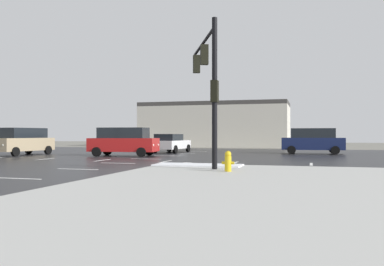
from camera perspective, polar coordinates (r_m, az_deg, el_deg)
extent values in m
plane|color=slate|center=(24.46, -8.10, -3.87)|extent=(120.00, 120.00, 0.00)
cube|color=#232326|center=(24.46, -8.10, -3.84)|extent=(44.00, 44.00, 0.02)
cube|color=white|center=(19.00, 0.84, -4.42)|extent=(4.00, 1.60, 0.06)
cube|color=silver|center=(15.88, -23.00, -5.77)|extent=(2.00, 0.15, 0.01)
cube|color=silver|center=(19.14, -15.44, -4.82)|extent=(2.00, 0.15, 0.01)
cube|color=silver|center=(22.65, -10.16, -4.10)|extent=(2.00, 0.15, 0.01)
cube|color=silver|center=(26.29, -6.33, -3.56)|extent=(2.00, 0.15, 0.01)
cube|color=silver|center=(30.03, -3.44, -3.14)|extent=(2.00, 0.15, 0.01)
cube|color=silver|center=(33.83, -1.20, -2.81)|extent=(2.00, 0.15, 0.01)
cube|color=silver|center=(37.66, 0.59, -2.54)|extent=(2.00, 0.15, 0.01)
cube|color=silver|center=(41.53, 2.04, -2.32)|extent=(2.00, 0.15, 0.01)
cube|color=silver|center=(27.44, -19.65, -3.41)|extent=(0.15, 2.00, 0.01)
cube|color=silver|center=(25.33, -12.25, -3.69)|extent=(0.15, 2.00, 0.01)
cube|color=silver|center=(23.72, -3.67, -3.93)|extent=(0.15, 2.00, 0.01)
cube|color=silver|center=(22.70, 5.91, -4.10)|extent=(0.15, 2.00, 0.01)
cube|color=silver|center=(22.36, 16.09, -4.15)|extent=(0.15, 2.00, 0.01)
cube|color=silver|center=(19.46, -3.45, -4.75)|extent=(0.45, 7.00, 0.01)
cylinder|color=black|center=(17.09, 3.13, 5.48)|extent=(0.22, 0.22, 6.24)
cylinder|color=black|center=(20.39, 1.58, 12.29)|extent=(2.45, 5.46, 0.14)
cube|color=black|center=(19.98, 1.71, 10.72)|extent=(0.44, 0.40, 0.95)
sphere|color=red|center=(20.19, 1.64, 11.43)|extent=(0.20, 0.20, 0.20)
cube|color=black|center=(22.55, 0.63, 9.46)|extent=(0.44, 0.40, 0.95)
sphere|color=red|center=(22.76, 0.57, 10.10)|extent=(0.20, 0.20, 0.20)
cube|color=black|center=(17.10, 3.13, 5.75)|extent=(0.28, 0.36, 0.90)
cylinder|color=gold|center=(16.07, 4.98, -4.23)|extent=(0.26, 0.26, 0.60)
sphere|color=gold|center=(16.05, 4.98, -2.91)|extent=(0.25, 0.25, 0.25)
cylinder|color=gold|center=(16.11, 4.35, -4.11)|extent=(0.12, 0.11, 0.11)
cylinder|color=gold|center=(16.04, 5.61, -4.13)|extent=(0.12, 0.11, 0.11)
cube|color=beige|center=(53.18, 3.26, 0.86)|extent=(18.36, 8.00, 5.07)
cube|color=#3F3D3A|center=(53.30, 3.26, 3.86)|extent=(18.36, 8.00, 0.50)
cube|color=tan|center=(33.53, -22.31, -1.45)|extent=(2.50, 5.00, 0.95)
cube|color=black|center=(33.52, -22.31, 0.01)|extent=(2.17, 3.55, 0.75)
cylinder|color=black|center=(31.70, -23.15, -2.38)|extent=(0.30, 0.68, 0.66)
cylinder|color=black|center=(34.06, -19.21, -2.23)|extent=(0.30, 0.68, 0.66)
cylinder|color=black|center=(35.39, -21.56, -2.15)|extent=(0.30, 0.68, 0.66)
sphere|color=white|center=(31.45, -24.53, -1.53)|extent=(0.18, 0.18, 0.18)
cube|color=white|center=(35.34, -2.77, -1.60)|extent=(2.08, 4.60, 0.70)
cube|color=black|center=(34.71, -3.19, -0.59)|extent=(1.81, 2.57, 0.55)
cylinder|color=black|center=(37.11, -3.17, -2.07)|extent=(0.26, 0.67, 0.66)
cylinder|color=black|center=(36.46, -0.55, -2.10)|extent=(0.26, 0.67, 0.66)
cylinder|color=black|center=(34.31, -5.13, -2.22)|extent=(0.26, 0.67, 0.66)
cylinder|color=black|center=(33.60, -2.33, -2.27)|extent=(0.26, 0.67, 0.66)
sphere|color=white|center=(37.60, -2.32, -1.51)|extent=(0.18, 0.18, 0.18)
sphere|color=white|center=(37.19, -0.67, -1.53)|extent=(0.18, 0.18, 0.18)
cube|color=#B21919|center=(30.02, -9.40, -1.61)|extent=(4.96, 2.38, 0.95)
cube|color=black|center=(30.01, -9.40, 0.02)|extent=(3.51, 2.09, 0.75)
cylinder|color=black|center=(30.45, -5.88, -2.48)|extent=(0.68, 0.28, 0.66)
cylinder|color=black|center=(28.58, -6.99, -2.63)|extent=(0.68, 0.28, 0.66)
cylinder|color=black|center=(31.53, -11.58, -2.40)|extent=(0.68, 0.28, 0.66)
cylinder|color=black|center=(29.74, -13.01, -2.53)|extent=(0.68, 0.28, 0.66)
sphere|color=white|center=(29.90, -4.75, -1.61)|extent=(0.18, 0.18, 0.18)
sphere|color=white|center=(28.70, -5.41, -1.67)|extent=(0.18, 0.18, 0.18)
cube|color=#141E47|center=(34.38, 16.28, -1.42)|extent=(4.86, 2.09, 0.95)
cube|color=black|center=(34.37, 16.27, 0.00)|extent=(3.41, 1.89, 0.75)
cylinder|color=black|center=(33.40, 13.54, -2.27)|extent=(0.67, 0.24, 0.66)
cylinder|color=black|center=(35.35, 13.57, -2.16)|extent=(0.67, 0.24, 0.66)
cylinder|color=black|center=(33.52, 19.13, -2.26)|extent=(0.67, 0.24, 0.66)
cylinder|color=black|center=(35.47, 18.86, -2.15)|extent=(0.67, 0.24, 0.66)
sphere|color=white|center=(33.75, 12.32, -1.45)|extent=(0.18, 0.18, 0.18)
sphere|color=white|center=(35.00, 12.39, -1.40)|extent=(0.18, 0.18, 0.18)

